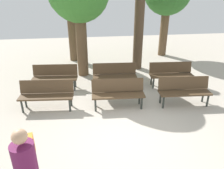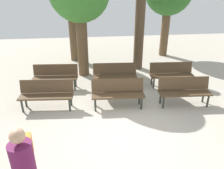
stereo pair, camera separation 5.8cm
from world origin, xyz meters
name	(u,v)px [view 1 (the left image)]	position (x,y,z in m)	size (l,w,h in m)	color
ground_plane	(123,138)	(0.00, 0.00, 0.00)	(24.00, 24.00, 0.00)	#B2A899
bench_r0_c0	(47,93)	(-2.03, 1.75, 0.50)	(1.64, 0.62, 0.87)	#4C3823
bench_r0_c1	(118,92)	(0.12, 1.55, 0.50)	(1.62, 0.56, 0.87)	#4C3823
bench_r0_c2	(184,89)	(2.20, 1.43, 0.50)	(1.63, 0.59, 0.87)	#4C3823
bench_r1_c0	(55,75)	(-1.92, 3.18, 0.50)	(1.64, 0.62, 0.87)	#4C3823
bench_r1_c1	(115,74)	(0.24, 3.04, 0.50)	(1.63, 0.59, 0.87)	#4C3823
bench_r1_c2	(171,73)	(2.35, 2.86, 0.50)	(1.63, 0.58, 0.87)	#4C3823
tree_0	(139,32)	(1.57, 4.89, 1.64)	(0.42, 0.42, 3.28)	#4C3A28
visitor_with_backpack	(27,167)	(-1.81, -1.64, 0.94)	(0.40, 0.57, 1.65)	navy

